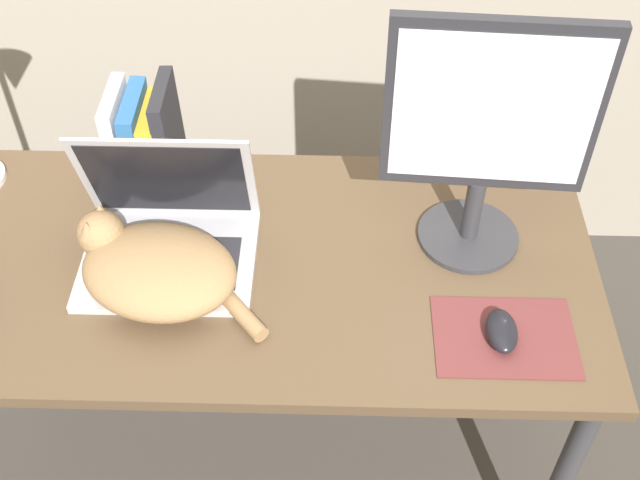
# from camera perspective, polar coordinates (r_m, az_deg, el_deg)

# --- Properties ---
(desk) EXTENTS (1.43, 0.66, 0.74)m
(desk) POSITION_cam_1_polar(r_m,az_deg,el_deg) (1.66, -5.75, -3.31)
(desk) COLOR brown
(desk) RESTS_ON ground_plane
(laptop) EXTENTS (0.34, 0.27, 0.27)m
(laptop) POSITION_cam_1_polar(r_m,az_deg,el_deg) (1.60, -10.72, 0.33)
(laptop) COLOR #B7B7BC
(laptop) RESTS_ON desk
(cat) EXTENTS (0.39, 0.31, 0.13)m
(cat) POSITION_cam_1_polar(r_m,az_deg,el_deg) (1.55, -11.72, -1.88)
(cat) COLOR #99754C
(cat) RESTS_ON desk
(external_monitor) EXTENTS (0.38, 0.20, 0.50)m
(external_monitor) POSITION_cam_1_polar(r_m,az_deg,el_deg) (1.49, 11.84, 7.52)
(external_monitor) COLOR #333338
(external_monitor) RESTS_ON desk
(mousepad) EXTENTS (0.26, 0.18, 0.00)m
(mousepad) POSITION_cam_1_polar(r_m,az_deg,el_deg) (1.51, 12.98, -6.73)
(mousepad) COLOR brown
(mousepad) RESTS_ON desk
(computer_mouse) EXTENTS (0.06, 0.10, 0.03)m
(computer_mouse) POSITION_cam_1_polar(r_m,az_deg,el_deg) (1.50, 12.80, -6.32)
(computer_mouse) COLOR black
(computer_mouse) RESTS_ON mousepad
(book_row) EXTENTS (0.13, 0.16, 0.26)m
(book_row) POSITION_cam_1_polar(r_m,az_deg,el_deg) (1.72, -12.26, 6.73)
(book_row) COLOR white
(book_row) RESTS_ON desk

